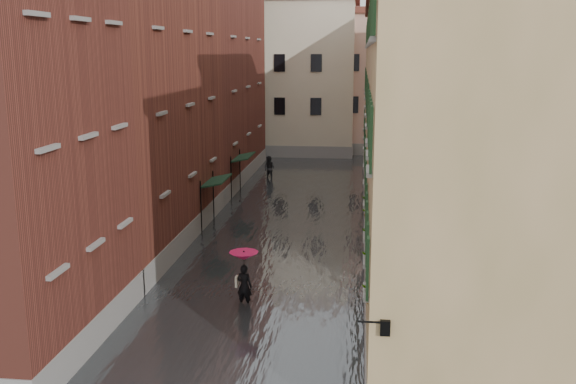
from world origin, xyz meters
The scene contains 15 objects.
ground centered at (0.00, 0.00, 0.00)m, with size 120.00×120.00×0.00m, color slate.
floodwater centered at (0.00, 13.00, 0.10)m, with size 10.00×60.00×0.20m, color #43474A.
building_left_mid centered at (-7.00, 9.00, 6.25)m, with size 6.00×14.00×12.50m, color brown.
building_left_far centered at (-7.00, 24.00, 7.00)m, with size 6.00×16.00×14.00m, color brown.
building_right_near centered at (7.00, -2.00, 5.75)m, with size 6.00×8.00×11.50m, color olive.
building_right_mid centered at (7.00, 9.00, 6.50)m, with size 6.00×14.00×13.00m, color tan.
building_right_far centered at (7.00, 24.00, 5.75)m, with size 6.00×16.00×11.50m, color olive.
building_end_cream centered at (-3.00, 38.00, 6.50)m, with size 12.00×9.00×13.00m, color beige.
building_end_pink centered at (6.00, 40.00, 6.00)m, with size 10.00×9.00×12.00m, color tan.
awning_near centered at (-3.49, 11.77, 2.46)m, with size 1.09×2.72×2.80m.
awning_far centered at (-3.49, 19.22, 2.46)m, with size 1.09×2.90×2.80m.
wall_lantern centered at (4.33, -6.00, 3.01)m, with size 0.71×0.22×0.35m.
window_planters centered at (4.12, 0.58, 3.51)m, with size 0.59×10.56×0.84m.
pedestrian_main centered at (-0.25, 1.84, 1.32)m, with size 1.05×1.05×2.06m.
pedestrian_far centered at (-2.62, 24.61, 0.88)m, with size 0.85×0.66×1.75m, color black.
Camera 1 is at (3.72, -19.26, 8.92)m, focal length 40.00 mm.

